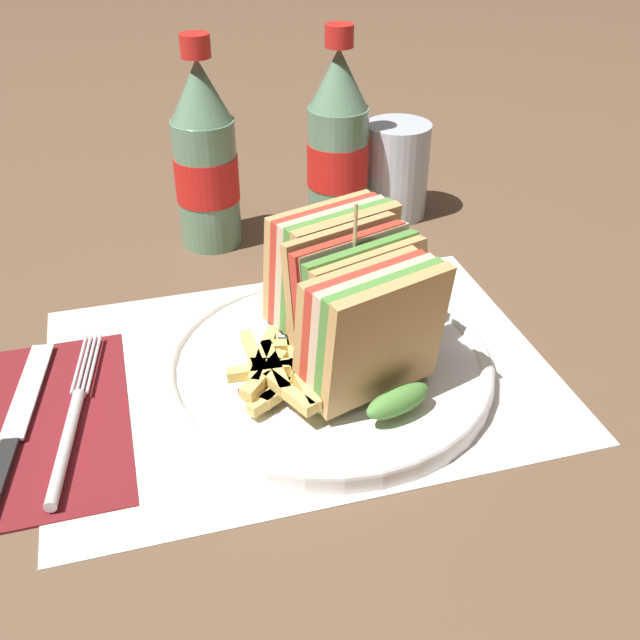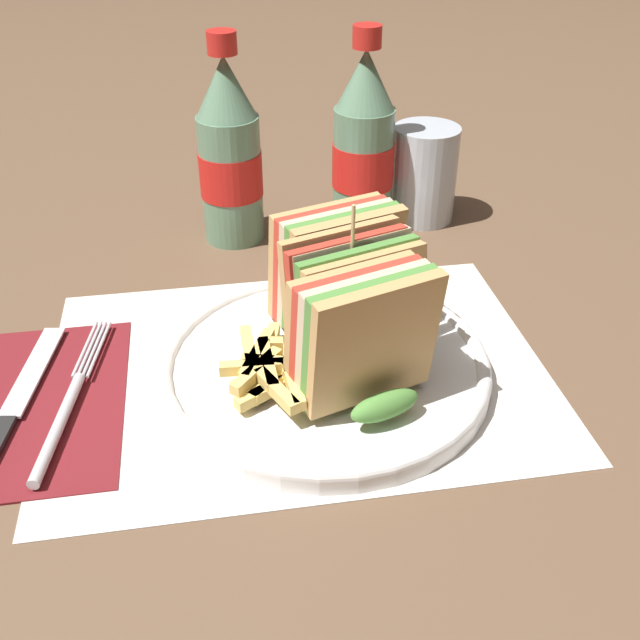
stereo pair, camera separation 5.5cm
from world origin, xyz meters
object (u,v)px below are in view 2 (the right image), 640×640
object	(u,v)px
knife	(17,403)
coke_bottle_far	(363,147)
glass_near	(423,180)
fork	(66,409)
coke_bottle_near	(230,156)
plate_main	(324,364)
club_sandwich	(350,302)

from	to	relation	value
knife	coke_bottle_far	distance (m)	0.43
glass_near	fork	bearing A→B (deg)	-141.09
coke_bottle_near	coke_bottle_far	size ratio (longest dim) A/B	1.00
coke_bottle_far	plate_main	bearing A→B (deg)	-108.52
plate_main	coke_bottle_near	bearing A→B (deg)	101.88
club_sandwich	coke_bottle_near	bearing A→B (deg)	106.14
fork	knife	distance (m)	0.04
plate_main	knife	distance (m)	0.24
plate_main	fork	size ratio (longest dim) A/B	1.37
knife	coke_bottle_near	world-z (taller)	coke_bottle_near
club_sandwich	fork	bearing A→B (deg)	-174.70
club_sandwich	coke_bottle_far	distance (m)	0.27
plate_main	knife	world-z (taller)	plate_main
fork	plate_main	bearing A→B (deg)	15.44
plate_main	club_sandwich	distance (m)	0.06
fork	club_sandwich	bearing A→B (deg)	14.82
fork	coke_bottle_near	xyz separation A→B (m)	(0.15, 0.28, 0.08)
coke_bottle_near	glass_near	size ratio (longest dim) A/B	2.04
plate_main	club_sandwich	size ratio (longest dim) A/B	1.33
plate_main	fork	distance (m)	0.20
club_sandwich	coke_bottle_far	xyz separation A→B (m)	(0.07, 0.26, 0.02)
fork	knife	xyz separation A→B (m)	(-0.04, 0.02, -0.00)
coke_bottle_far	glass_near	size ratio (longest dim) A/B	2.04
fork	coke_bottle_far	xyz separation A→B (m)	(0.29, 0.28, 0.08)
fork	knife	size ratio (longest dim) A/B	0.99
coke_bottle_near	knife	bearing A→B (deg)	-125.46
club_sandwich	glass_near	world-z (taller)	club_sandwich
club_sandwich	coke_bottle_far	world-z (taller)	coke_bottle_far
coke_bottle_near	coke_bottle_far	world-z (taller)	same
plate_main	glass_near	xyz separation A→B (m)	(0.16, 0.27, 0.04)
club_sandwich	knife	xyz separation A→B (m)	(-0.26, -0.00, -0.06)
plate_main	coke_bottle_near	distance (m)	0.28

